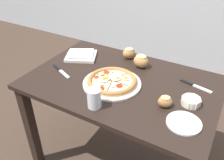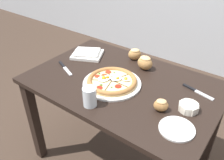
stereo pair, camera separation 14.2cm
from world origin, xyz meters
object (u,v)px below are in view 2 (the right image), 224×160
Objects in this scene: bread_piece_near at (135,54)px; knife_main at (197,92)px; napkin_folded at (87,54)px; bread_piece_mid at (161,105)px; side_saucer at (177,129)px; water_glass at (90,98)px; dining_table at (122,96)px; bread_piece_far at (145,63)px; pizza at (112,81)px; ramekin_bowl at (189,107)px; knife_spare at (65,68)px.

knife_main is at bearing -14.02° from bread_piece_near.
bread_piece_mid is (0.72, -0.24, 0.02)m from napkin_folded.
bread_piece_mid is at bearing 147.68° from side_saucer.
bread_piece_mid is at bearing 29.31° from water_glass.
side_saucer reaches higher than dining_table.
dining_table is 0.33m from water_glass.
water_glass is at bearing -94.89° from bread_piece_far.
pizza is (-0.04, -0.06, 0.13)m from dining_table.
bread_piece_far reaches higher than bread_piece_near.
ramekin_bowl is 0.54× the size of knife_spare.
pizza is 3.34× the size of ramekin_bowl.
bread_piece_near reaches higher than side_saucer.
knife_main is at bearing 40.97° from knife_spare.
bread_piece_mid is 0.90× the size of bread_piece_far.
side_saucer is at bearing -86.57° from ramekin_bowl.
knife_main is at bearing 26.88° from pizza.
bread_piece_mid is at bearing 22.20° from knife_spare.
knife_spare is at bearing 179.22° from bread_piece_mid.
ramekin_bowl reaches higher than knife_main.
pizza is 0.29m from bread_piece_far.
napkin_folded is 1.37× the size of knife_spare.
pizza is at bearing 28.83° from knife_spare.
pizza reaches higher than napkin_folded.
dining_table is 11.08× the size of bread_piece_far.
water_glass reaches higher than napkin_folded.
knife_spare is at bearing -128.19° from bread_piece_near.
napkin_folded is 2.85× the size of bread_piece_mid.
bread_piece_mid is 0.48× the size of knife_main.
bread_piece_far is at bearing 130.90° from bread_piece_mid.
bread_piece_near reaches higher than napkin_folded.
pizza reaches higher than knife_spare.
bread_piece_mid reaches higher than napkin_folded.
knife_spare is (-0.43, -0.32, -0.04)m from bread_piece_far.
bread_piece_far is at bearing 81.70° from dining_table.
water_glass is (-0.42, -0.46, 0.04)m from knife_main.
knife_spare is at bearing 173.93° from side_saucer.
water_glass is (-0.04, -0.51, -0.00)m from bread_piece_far.
napkin_folded is 0.45m from bread_piece_far.
water_glass is at bearing -119.73° from knife_main.
water_glass is (-0.44, -0.27, 0.03)m from ramekin_bowl.
bread_piece_far is 0.58m from side_saucer.
ramekin_bowl is 0.61m from bread_piece_near.
bread_piece_near is 1.06× the size of water_glass.
napkin_folded reaches higher than dining_table.
side_saucer is at bearing -72.48° from knife_main.
dining_table is 5.96× the size of knife_spare.
water_glass is at bearing -3.20° from knife_spare.
side_saucer is at bearing 16.91° from knife_spare.
ramekin_bowl is 0.62× the size of side_saucer.
napkin_folded is at bearing 161.44° from bread_piece_mid.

